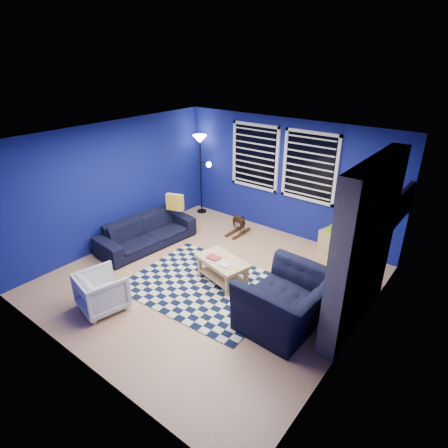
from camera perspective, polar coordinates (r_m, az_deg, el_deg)
name	(u,v)px	position (r m, az deg, el deg)	size (l,w,h in m)	color
floor	(210,280)	(6.73, -2.08, -8.54)	(5.00, 5.00, 0.00)	tan
ceiling	(208,139)	(5.73, -2.47, 12.75)	(5.00, 5.00, 0.00)	white
wall_back	(285,178)	(8.07, 9.27, 6.91)	(5.00, 5.00, 0.00)	navy
wall_left	(114,185)	(7.86, -16.46, 5.71)	(5.00, 5.00, 0.00)	navy
wall_right	(361,265)	(5.06, 20.14, -5.86)	(5.00, 5.00, 0.00)	navy
fireplace	(363,250)	(5.55, 20.40, -3.73)	(0.65, 2.00, 2.50)	gray
window_left	(255,157)	(8.30, 4.73, 10.20)	(1.17, 0.06, 1.42)	black
window_right	(310,167)	(7.70, 12.91, 8.46)	(1.17, 0.06, 1.42)	black
tv	(402,205)	(6.79, 25.46, 2.56)	(0.07, 1.00, 0.58)	black
rug	(205,285)	(6.59, -2.87, -9.24)	(2.50, 2.00, 0.02)	black
sofa	(147,232)	(7.87, -11.72, -1.24)	(0.80, 2.06, 0.60)	black
armchair_big	(286,302)	(5.59, 9.48, -11.59)	(1.12, 1.29, 0.84)	black
armchair_bent	(102,291)	(6.20, -18.11, -9.73)	(0.67, 0.69, 0.62)	gray
rocking_horse	(238,222)	(8.20, 2.14, 0.33)	(0.52, 0.24, 0.44)	#492617
coffee_table	(222,266)	(6.52, -0.28, -6.40)	(1.02, 0.74, 0.46)	tan
cabinet	(335,243)	(7.73, 16.58, -2.74)	(0.65, 0.51, 0.56)	tan
floor_lamp	(201,150)	(8.95, -3.57, 11.17)	(0.52, 0.32, 1.92)	black
throw_pillow	(175,202)	(8.01, -7.49, 3.31)	(0.37, 0.11, 0.35)	gold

